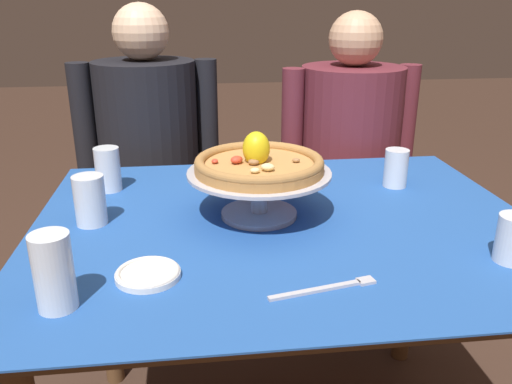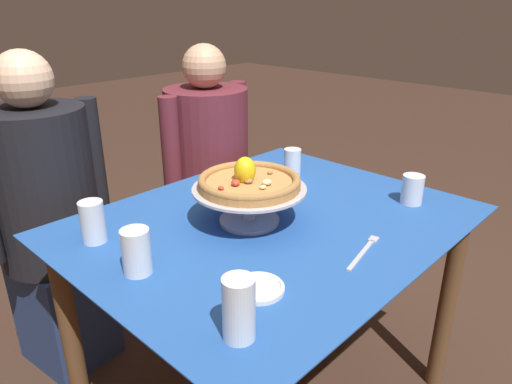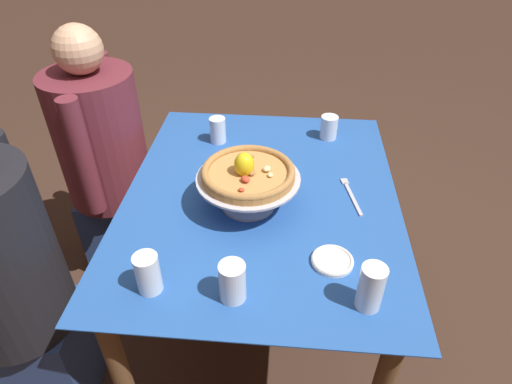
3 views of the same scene
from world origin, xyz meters
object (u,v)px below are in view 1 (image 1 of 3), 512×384
(water_glass_side_left, at_px, (90,203))
(water_glass_front_left, at_px, (54,276))
(pizza_stand, at_px, (259,186))
(pizza, at_px, (259,163))
(dinner_fork, at_px, (329,288))
(water_glass_back_left, at_px, (108,172))
(diner_left, at_px, (151,177))
(diner_right, at_px, (347,175))
(side_plate, at_px, (148,274))
(water_glass_back_right, at_px, (396,171))

(water_glass_side_left, distance_m, water_glass_front_left, 0.36)
(pizza_stand, distance_m, pizza, 0.06)
(pizza_stand, bearing_deg, pizza, 134.23)
(dinner_fork, bearing_deg, pizza_stand, 103.51)
(pizza_stand, height_order, water_glass_side_left, water_glass_side_left)
(water_glass_back_left, xyz_separation_m, dinner_fork, (0.48, -0.59, -0.05))
(dinner_fork, height_order, diner_left, diner_left)
(pizza_stand, distance_m, diner_right, 0.85)
(pizza, xyz_separation_m, side_plate, (-0.25, -0.27, -0.13))
(pizza, relative_size, water_glass_back_left, 2.53)
(pizza, relative_size, water_glass_front_left, 2.21)
(water_glass_side_left, distance_m, water_glass_back_left, 0.23)
(water_glass_front_left, relative_size, diner_right, 0.11)
(water_glass_back_right, relative_size, diner_right, 0.09)
(dinner_fork, bearing_deg, pizza, 103.58)
(water_glass_front_left, distance_m, side_plate, 0.18)
(dinner_fork, distance_m, diner_left, 1.17)
(water_glass_side_left, bearing_deg, diner_right, 39.85)
(pizza, relative_size, diner_right, 0.25)
(pizza_stand, xyz_separation_m, water_glass_back_right, (0.41, 0.17, -0.03))
(diner_left, height_order, diner_right, diner_left)
(water_glass_back_right, distance_m, water_glass_front_left, 0.96)
(side_plate, bearing_deg, pizza, 47.73)
(pizza_stand, distance_m, diner_left, 0.83)
(water_glass_back_right, distance_m, dinner_fork, 0.62)
(water_glass_back_right, relative_size, diner_left, 0.09)
(water_glass_back_right, relative_size, side_plate, 0.86)
(water_glass_side_left, height_order, diner_right, diner_right)
(diner_right, bearing_deg, water_glass_front_left, -128.20)
(water_glass_side_left, relative_size, diner_left, 0.10)
(pizza_stand, relative_size, diner_right, 0.28)
(water_glass_back_right, height_order, dinner_fork, water_glass_back_right)
(water_glass_side_left, xyz_separation_m, side_plate, (0.15, -0.27, -0.04))
(water_glass_front_left, distance_m, dinner_fork, 0.48)
(pizza_stand, distance_m, water_glass_back_right, 0.44)
(water_glass_back_right, height_order, water_glass_side_left, water_glass_side_left)
(water_glass_back_right, distance_m, diner_right, 0.56)
(dinner_fork, bearing_deg, diner_right, 71.66)
(dinner_fork, distance_m, diner_right, 1.12)
(water_glass_side_left, xyz_separation_m, diner_left, (0.08, 0.73, -0.19))
(pizza_stand, xyz_separation_m, diner_left, (-0.32, 0.73, -0.21))
(side_plate, relative_size, dinner_fork, 0.60)
(side_plate, bearing_deg, water_glass_side_left, 118.62)
(pizza, distance_m, dinner_fork, 0.39)
(pizza, xyz_separation_m, water_glass_back_left, (-0.39, 0.23, -0.08))
(pizza_stand, bearing_deg, water_glass_side_left, 179.69)
(water_glass_back_left, height_order, diner_left, diner_left)
(pizza, distance_m, diner_left, 0.84)
(water_glass_back_right, relative_size, water_glass_side_left, 0.90)
(pizza, height_order, diner_right, diner_right)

